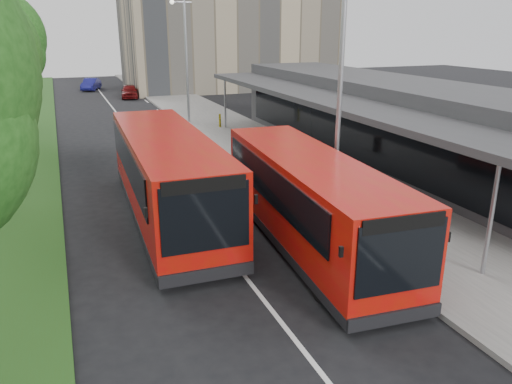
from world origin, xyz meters
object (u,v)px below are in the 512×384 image
car_far (91,84)px  lamp_post_near (338,84)px  car_near (129,91)px  bus_second (167,176)px  bollard (220,120)px  litter_bin (277,153)px  lamp_post_far (185,54)px  bus_main (309,201)px

car_far → lamp_post_near: bearing=-64.7°
car_far → car_near: bearing=-50.7°
bus_second → bollard: bus_second is taller
litter_bin → car_near: size_ratio=0.21×
bus_second → lamp_post_near: bearing=-24.4°
lamp_post_far → bus_second: lamp_post_far is taller
litter_bin → bollard: bollard is taller
lamp_post_near → lamp_post_far: same height
lamp_post_near → car_far: (-4.81, 42.57, -4.10)m
bus_main → bollard: 18.79m
lamp_post_near → bus_second: lamp_post_near is taller
lamp_post_far → bus_main: lamp_post_far is taller
lamp_post_far → lamp_post_near: bearing=-90.0°
car_near → car_far: car_near is taller
car_near → bollard: bearing=-71.5°
lamp_post_far → bollard: bearing=-62.1°
car_near → car_far: size_ratio=0.99×
lamp_post_far → bollard: lamp_post_far is taller
lamp_post_far → car_near: size_ratio=2.15×
bollard → car_near: (-3.37, 17.54, 0.05)m
bus_main → bollard: size_ratio=11.62×
car_near → lamp_post_far: bearing=-75.0°
bus_main → litter_bin: size_ratio=12.92×
litter_bin → lamp_post_near: bearing=-100.3°
bus_main → litter_bin: bus_main is taller
lamp_post_far → bus_second: size_ratio=0.74×
car_far → litter_bin: bearing=-61.0°
bus_main → car_near: 36.08m
bus_second → car_near: (3.18, 32.29, -0.91)m
lamp_post_far → car_far: lamp_post_far is taller
bus_main → litter_bin: 9.63m
bus_second → litter_bin: size_ratio=13.84×
bollard → litter_bin: bearing=-90.3°
lamp_post_near → car_far: lamp_post_near is taller
litter_bin → lamp_post_far: bearing=96.6°
bus_main → bus_second: bearing=137.2°
lamp_post_near → car_near: bearing=93.1°
bus_second → bollard: 16.17m
lamp_post_near → bus_main: (-1.57, -1.30, -3.28)m
lamp_post_far → litter_bin: lamp_post_far is taller
car_near → car_far: bearing=118.1°
bus_main → car_near: size_ratio=2.69×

